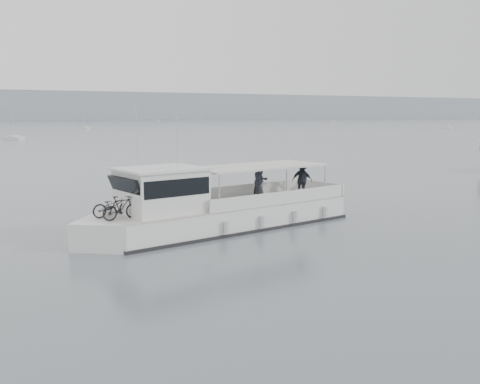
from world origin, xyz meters
name	(u,v)px	position (x,y,z in m)	size (l,w,h in m)	color
ground	(175,224)	(0.00, 0.00, 0.00)	(1400.00, 1400.00, 0.00)	slate
tour_boat	(209,210)	(0.88, -1.97, 0.93)	(13.55, 5.61, 5.66)	silver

